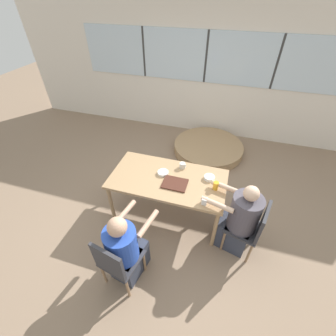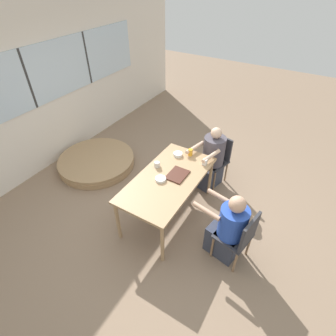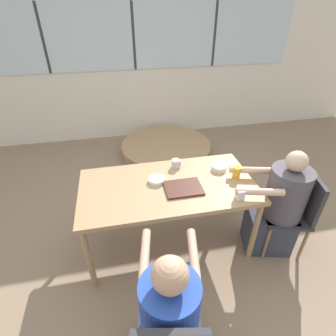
{
  "view_description": "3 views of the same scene",
  "coord_description": "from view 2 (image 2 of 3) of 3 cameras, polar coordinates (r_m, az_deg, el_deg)",
  "views": [
    {
      "loc": [
        0.64,
        -2.14,
        2.81
      ],
      "look_at": [
        0.0,
        0.0,
        0.92
      ],
      "focal_mm": 24.0,
      "sensor_mm": 36.0,
      "label": 1
    },
    {
      "loc": [
        -2.37,
        -1.43,
        3.15
      ],
      "look_at": [
        0.0,
        0.0,
        0.92
      ],
      "focal_mm": 28.0,
      "sensor_mm": 36.0,
      "label": 2
    },
    {
      "loc": [
        -0.38,
        -1.84,
        2.15
      ],
      "look_at": [
        0.0,
        0.0,
        0.92
      ],
      "focal_mm": 28.0,
      "sensor_mm": 36.0,
      "label": 3
    }
  ],
  "objects": [
    {
      "name": "ground_plane",
      "position": [
        4.19,
        0.0,
        -9.8
      ],
      "size": [
        16.0,
        16.0,
        0.0
      ],
      "primitive_type": "plane",
      "color": "#8C725B"
    },
    {
      "name": "wall_back_with_windows",
      "position": [
        5.01,
        -27.72,
        14.31
      ],
      "size": [
        8.4,
        0.08,
        2.8
      ],
      "color": "silver",
      "rests_on": "ground_plane"
    },
    {
      "name": "dining_table",
      "position": [
        3.72,
        0.0,
        -2.93
      ],
      "size": [
        1.57,
        0.82,
        0.74
      ],
      "color": "tan",
      "rests_on": "ground_plane"
    },
    {
      "name": "chair_for_woman_green_shirt",
      "position": [
        3.41,
        15.54,
        -13.97
      ],
      "size": [
        0.47,
        0.47,
        0.85
      ],
      "rotation": [
        0.0,
        0.0,
        -0.19
      ],
      "color": "#333338",
      "rests_on": "ground_plane"
    },
    {
      "name": "chair_for_man_blue_shirt",
      "position": [
        4.56,
        10.74,
        2.62
      ],
      "size": [
        0.49,
        0.49,
        0.85
      ],
      "rotation": [
        0.0,
        0.0,
        1.32
      ],
      "color": "#333338",
      "rests_on": "ground_plane"
    },
    {
      "name": "person_woman_green_shirt",
      "position": [
        3.48,
        12.95,
        -12.98
      ],
      "size": [
        0.46,
        0.69,
        1.06
      ],
      "rotation": [
        0.0,
        0.0,
        -0.19
      ],
      "color": "#333847",
      "rests_on": "ground_plane"
    },
    {
      "name": "person_man_blue_shirt",
      "position": [
        4.45,
        9.4,
        1.51
      ],
      "size": [
        0.71,
        0.5,
        1.1
      ],
      "rotation": [
        0.0,
        0.0,
        1.32
      ],
      "color": "#333847",
      "rests_on": "ground_plane"
    },
    {
      "name": "food_tray_dark",
      "position": [
        3.71,
        2.09,
        -1.48
      ],
      "size": [
        0.32,
        0.25,
        0.02
      ],
      "color": "#472319",
      "rests_on": "dining_table"
    },
    {
      "name": "coffee_mug",
      "position": [
        3.85,
        -2.39,
        0.78
      ],
      "size": [
        0.09,
        0.08,
        0.08
      ],
      "color": "beige",
      "rests_on": "dining_table"
    },
    {
      "name": "juice_glass",
      "position": [
        4.08,
        4.88,
        3.41
      ],
      "size": [
        0.07,
        0.07,
        0.11
      ],
      "color": "gold",
      "rests_on": "dining_table"
    },
    {
      "name": "milk_carton_small",
      "position": [
        3.92,
        8.0,
        1.29
      ],
      "size": [
        0.06,
        0.06,
        0.09
      ],
      "color": "silver",
      "rests_on": "dining_table"
    },
    {
      "name": "bowl_white_shallow",
      "position": [
        3.63,
        -1.63,
        -2.42
      ],
      "size": [
        0.15,
        0.15,
        0.04
      ],
      "color": "white",
      "rests_on": "dining_table"
    },
    {
      "name": "bowl_cereal",
      "position": [
        4.08,
        2.16,
        3.01
      ],
      "size": [
        0.14,
        0.14,
        0.05
      ],
      "color": "white",
      "rests_on": "dining_table"
    },
    {
      "name": "folded_table_stack",
      "position": [
        5.21,
        -15.24,
        1.33
      ],
      "size": [
        1.42,
        1.42,
        0.18
      ],
      "color": "tan",
      "rests_on": "ground_plane"
    }
  ]
}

